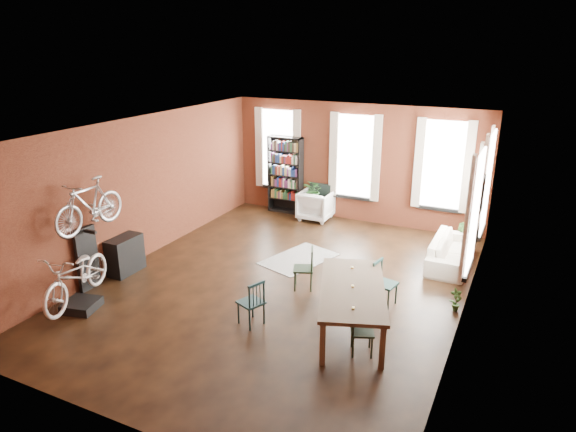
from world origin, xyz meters
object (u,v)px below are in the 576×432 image
Objects in this scene: console_table at (125,255)px; white_armchair at (316,204)px; cream_sofa at (452,247)px; bookshelf at (286,175)px; plant_stand at (314,210)px; dining_chair_d at (385,284)px; dining_table at (352,308)px; bike_trainer at (82,305)px; dining_chair_a at (251,302)px; bicycle_floor at (73,252)px; dining_chair_b at (303,269)px; dining_chair_c at (362,331)px.

white_armchair is at bearing 64.96° from console_table.
white_armchair is 4.18m from cream_sofa.
plant_stand is at bearing -13.24° from bookshelf.
dining_chair_d is 2.62m from cream_sofa.
dining_table is 2.66× the size of white_armchair.
dining_table is 5.79m from plant_stand.
cream_sofa is (4.95, -1.70, -0.69)m from bookshelf.
bookshelf is 6.95m from bike_trainer.
dining_chair_a is 1.47× the size of bike_trainer.
dining_table is at bearing 3.12° from bicycle_floor.
dining_chair_b is 4.25m from plant_stand.
dining_chair_d is at bearing 153.59° from dining_chair_a.
dining_chair_c is 0.40× the size of bicycle_floor.
bookshelf is at bearing 166.76° from plant_stand.
dining_chair_a is 2.56m from dining_chair_d.
dining_table is 2.76× the size of dining_chair_b.
bicycle_floor reaches higher than white_armchair.
white_armchair is (-2.80, 5.06, 0.04)m from dining_table.
dining_chair_d is at bearing 27.69° from bike_trainer.
white_armchair is 0.46× the size of bicycle_floor.
bookshelf is (-2.46, 4.23, 0.67)m from dining_chair_b.
cream_sofa is at bearing -32.28° from dining_chair_c.
bookshelf is at bearing 55.92° from dining_chair_d.
white_armchair is 1.72× the size of plant_stand.
white_armchair is at bearing 6.82° from dining_chair_c.
dining_chair_b is 0.96× the size of white_armchair.
dining_chair_a is 2.03m from dining_chair_c.
dining_chair_d is (0.27, 1.10, 0.03)m from dining_table.
dining_chair_a is 5.78m from white_armchair.
console_table is 5.47m from plant_stand.
white_armchair is at bearing 99.34° from dining_table.
dining_chair_a is at bearing 101.15° from white_armchair.
console_table reaches higher than bike_trainer.
bookshelf reaches higher than bike_trainer.
dining_chair_a is 0.41× the size of cream_sofa.
bike_trainer is at bearing 131.20° from cream_sofa.
dining_chair_a is 5.77m from plant_stand.
white_armchair is 1.11× the size of console_table.
dining_chair_a reaches higher than plant_stand.
bicycle_floor is (-5.16, -0.90, 0.75)m from dining_chair_c.
bookshelf is 1.25m from white_armchair.
dining_chair_c is at bearing -54.35° from bookshelf.
bookshelf is 6.86m from bicycle_floor.
dining_chair_c is 0.35× the size of bookshelf.
dining_chair_d is at bearing -51.81° from plant_stand.
console_table is 1.79m from bicycle_floor.
console_table is (-5.51, 0.69, 0.01)m from dining_chair_c.
bookshelf reaches higher than dining_chair_b.
dining_chair_a is at bearing 67.25° from dining_chair_c.
console_table is (-1.28, -5.20, -0.70)m from bookshelf.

